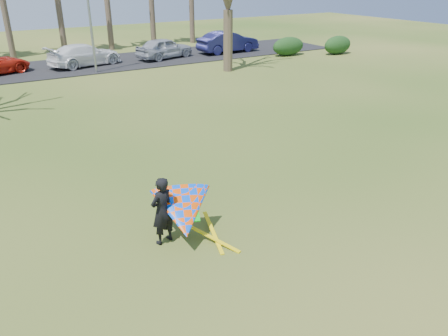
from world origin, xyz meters
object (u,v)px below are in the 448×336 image
car_5 (228,42)px  car_3 (85,55)px  streetlight (91,3)px  car_4 (164,48)px  kite_flyer (181,212)px

car_5 → car_3: bearing=85.6°
streetlight → car_4: streetlight is taller
streetlight → car_4: bearing=21.8°
car_4 → car_5: car_5 is taller
car_3 → car_5: (11.79, -0.46, 0.09)m
car_3 → streetlight: bearing=168.9°
streetlight → kite_flyer: bearing=-101.1°
car_3 → car_4: bearing=-106.7°
car_4 → kite_flyer: (-10.10, -23.61, 0.01)m
streetlight → kite_flyer: size_ratio=3.35×
car_4 → car_5: (5.69, -0.21, 0.07)m
streetlight → car_4: 7.36m
car_5 → car_4: bearing=85.7°
car_3 → car_4: (6.10, -0.24, 0.02)m
kite_flyer → car_3: bearing=80.5°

